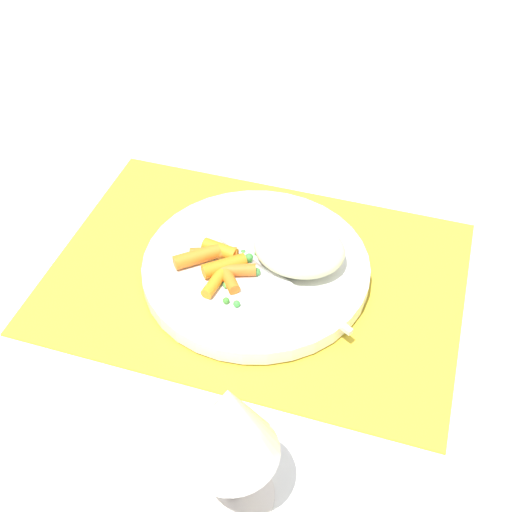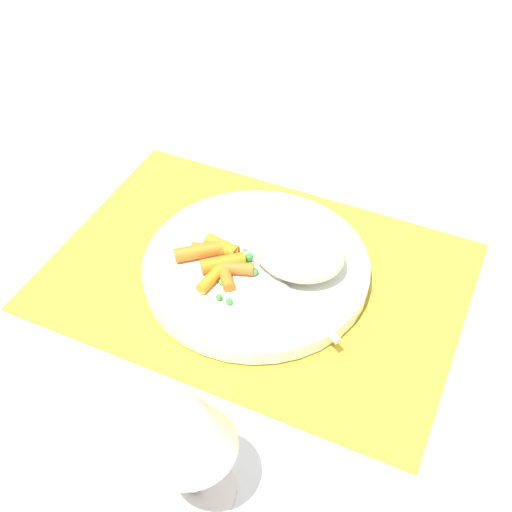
# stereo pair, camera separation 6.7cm
# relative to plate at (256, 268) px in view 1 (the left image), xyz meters

# --- Properties ---
(ground_plane) EXTENTS (2.40, 2.40, 0.00)m
(ground_plane) POSITION_rel_plate_xyz_m (0.00, 0.00, -0.01)
(ground_plane) COLOR white
(placemat) EXTENTS (0.46, 0.32, 0.01)m
(placemat) POSITION_rel_plate_xyz_m (0.00, 0.00, -0.01)
(placemat) COLOR gold
(placemat) RESTS_ON ground_plane
(plate) EXTENTS (0.25, 0.25, 0.02)m
(plate) POSITION_rel_plate_xyz_m (0.00, 0.00, 0.00)
(plate) COLOR white
(plate) RESTS_ON placemat
(rice_mound) EXTENTS (0.10, 0.08, 0.04)m
(rice_mound) POSITION_rel_plate_xyz_m (-0.04, -0.01, 0.03)
(rice_mound) COLOR beige
(rice_mound) RESTS_ON plate
(carrot_portion) EXTENTS (0.09, 0.08, 0.02)m
(carrot_portion) POSITION_rel_plate_xyz_m (0.04, 0.02, 0.02)
(carrot_portion) COLOR orange
(carrot_portion) RESTS_ON plate
(pea_scatter) EXTENTS (0.05, 0.09, 0.01)m
(pea_scatter) POSITION_rel_plate_xyz_m (0.01, 0.02, 0.01)
(pea_scatter) COLOR green
(pea_scatter) RESTS_ON plate
(fork) EXTENTS (0.17, 0.10, 0.01)m
(fork) POSITION_rel_plate_xyz_m (-0.02, 0.01, 0.01)
(fork) COLOR silver
(fork) RESTS_ON plate
(wine_glass) EXTENTS (0.08, 0.08, 0.16)m
(wine_glass) POSITION_rel_plate_xyz_m (-0.06, 0.25, 0.10)
(wine_glass) COLOR silver
(wine_glass) RESTS_ON ground_plane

